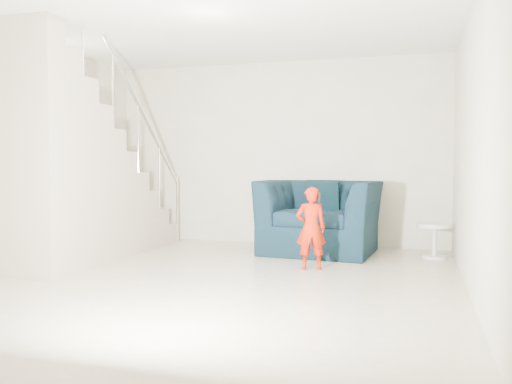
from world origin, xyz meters
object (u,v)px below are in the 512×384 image
armchair (320,216)px  toddler (311,228)px  staircase (71,184)px  side_table (435,235)px

armchair → toddler: armchair is taller
toddler → staircase: 2.95m
toddler → staircase: bearing=-11.2°
staircase → side_table: bearing=19.7°
toddler → side_table: (1.36, 1.18, -0.17)m
side_table → staircase: bearing=-160.3°
armchair → staircase: bearing=-146.3°
armchair → staircase: staircase is taller
side_table → staircase: 4.56m
armchair → toddler: size_ratio=1.60×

